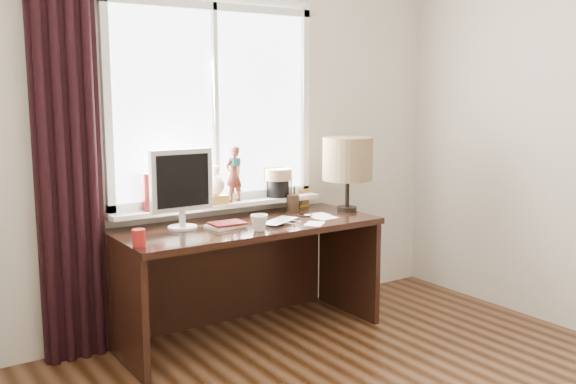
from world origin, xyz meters
TOP-DOWN VIEW (x-y plane):
  - wall_back at (0.00, 2.00)m, footprint 3.50×0.00m
  - wall_left at (-1.75, 0.00)m, footprint 0.00×4.00m
  - laptop at (0.06, 1.52)m, footprint 0.35×0.31m
  - mug at (-0.15, 1.41)m, footprint 0.13×0.12m
  - red_cup at (-0.90, 1.45)m, footprint 0.07×0.07m
  - window at (-0.14, 1.95)m, footprint 1.52×0.20m
  - curtain at (-1.13, 1.91)m, footprint 0.38×0.09m
  - desk at (-0.10, 1.73)m, footprint 1.70×0.70m
  - monitor at (-0.51, 1.73)m, footprint 0.40×0.18m
  - notebook_stack at (-0.27, 1.61)m, footprint 0.24×0.19m
  - brush_holder at (0.37, 1.81)m, footprint 0.09×0.09m
  - icon_frame at (0.55, 1.93)m, footprint 0.10×0.04m
  - table_lamp at (0.70, 1.62)m, footprint 0.35×0.35m
  - loose_papers at (0.37, 1.50)m, footprint 0.36×0.37m
  - desk_cables at (0.13, 1.60)m, footprint 0.48×0.31m

SIDE VIEW (x-z plane):
  - desk at x=-0.10m, z-range 0.13..0.88m
  - loose_papers at x=0.37m, z-range 0.75..0.75m
  - desk_cables at x=0.13m, z-range 0.75..0.76m
  - laptop at x=0.06m, z-range 0.75..0.77m
  - notebook_stack at x=-0.27m, z-range 0.75..0.78m
  - red_cup at x=-0.90m, z-range 0.75..0.84m
  - mug at x=-0.15m, z-range 0.75..0.86m
  - brush_holder at x=0.37m, z-range 0.69..0.94m
  - icon_frame at x=0.55m, z-range 0.75..0.88m
  - monitor at x=-0.51m, z-range 0.78..1.27m
  - table_lamp at x=0.70m, z-range 0.85..1.37m
  - curtain at x=-1.13m, z-range -0.01..2.24m
  - wall_back at x=0.00m, z-range 0.00..2.60m
  - wall_left at x=-1.75m, z-range 0.00..2.60m
  - window at x=-0.14m, z-range 0.61..2.01m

